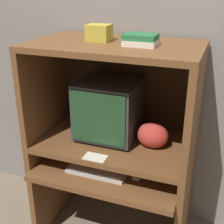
% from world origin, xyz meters
% --- Properties ---
extents(wall_back, '(6.00, 0.06, 2.60)m').
position_xyz_m(wall_back, '(0.00, 0.68, 1.30)').
color(wall_back, gray).
rests_on(wall_back, ground_plane).
extents(desk_base, '(1.04, 0.69, 0.62)m').
position_xyz_m(desk_base, '(0.00, 0.26, 0.41)').
color(desk_base, brown).
rests_on(desk_base, ground_plane).
extents(desk_monitor_shelf, '(1.04, 0.62, 0.16)m').
position_xyz_m(desk_monitor_shelf, '(0.00, 0.31, 0.75)').
color(desk_monitor_shelf, brown).
rests_on(desk_monitor_shelf, desk_base).
extents(hutch_upper, '(1.04, 0.62, 0.65)m').
position_xyz_m(hutch_upper, '(0.00, 0.34, 1.22)').
color(hutch_upper, brown).
rests_on(hutch_upper, desk_monitor_shelf).
extents(crt_monitor, '(0.39, 0.41, 0.39)m').
position_xyz_m(crt_monitor, '(-0.06, 0.37, 0.99)').
color(crt_monitor, '#333338').
rests_on(crt_monitor, desk_monitor_shelf).
extents(keyboard, '(0.39, 0.17, 0.03)m').
position_xyz_m(keyboard, '(-0.05, 0.14, 0.64)').
color(keyboard, beige).
rests_on(keyboard, desk_base).
extents(mouse, '(0.06, 0.04, 0.03)m').
position_xyz_m(mouse, '(0.21, 0.14, 0.64)').
color(mouse, '#B7B7B7').
rests_on(mouse, desk_base).
extents(snack_bag, '(0.20, 0.15, 0.17)m').
position_xyz_m(snack_bag, '(0.26, 0.31, 0.87)').
color(snack_bag, '#BC382D').
rests_on(snack_bag, desk_monitor_shelf).
extents(book_stack, '(0.19, 0.15, 0.06)m').
position_xyz_m(book_stack, '(0.16, 0.29, 1.47)').
color(book_stack, beige).
rests_on(book_stack, hutch_upper).
extents(paper_card, '(0.14, 0.09, 0.00)m').
position_xyz_m(paper_card, '(-0.03, 0.06, 0.79)').
color(paper_card, beige).
rests_on(paper_card, desk_monitor_shelf).
extents(storage_box, '(0.14, 0.12, 0.10)m').
position_xyz_m(storage_box, '(-0.11, 0.34, 1.49)').
color(storage_box, gold).
rests_on(storage_box, hutch_upper).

